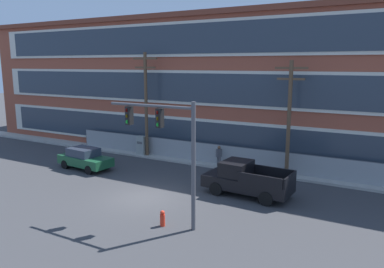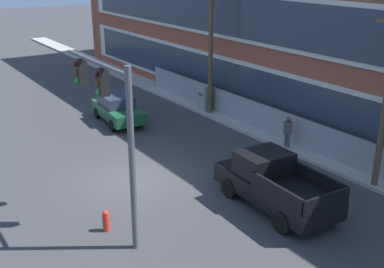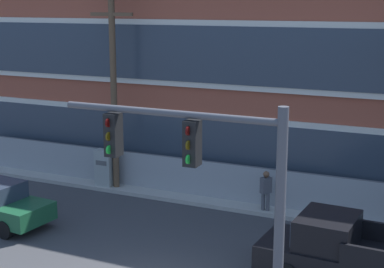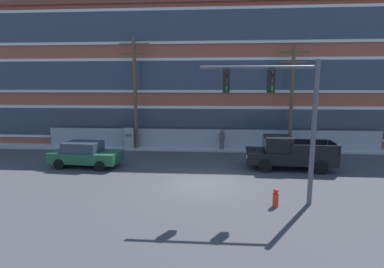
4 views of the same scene
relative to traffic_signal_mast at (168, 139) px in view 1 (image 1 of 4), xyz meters
name	(u,v)px [view 1 (image 1 of 4)]	position (x,y,z in m)	size (l,w,h in m)	color
ground_plane	(143,198)	(-3.23, 2.24, -4.21)	(160.00, 160.00, 0.00)	#38383A
sidewalk_building_side	(208,163)	(-3.23, 10.63, -4.13)	(80.00, 1.61, 0.16)	#9E9B93
brick_mill_building	(223,84)	(-4.91, 16.86, 1.59)	(47.98, 11.46, 11.58)	brown
chain_link_fence	(211,154)	(-2.99, 10.68, -3.37)	(25.90, 0.06, 1.64)	gray
traffic_signal_mast	(168,139)	(0.00, 0.00, 0.00)	(4.75, 0.43, 5.98)	#4C4C51
pickup_truck_black	(246,180)	(1.74, 5.60, -3.27)	(5.27, 2.37, 1.98)	black
sedan_dark_green	(85,158)	(-10.62, 5.14, -3.41)	(4.36, 2.13, 1.56)	#194C2D
utility_pole_near_corner	(146,101)	(-8.72, 10.27, 0.48)	(2.25, 0.26, 8.53)	brown
utility_pole_midblock	(289,115)	(2.95, 10.09, 0.11)	(2.12, 0.26, 7.85)	brown
electrical_cabinet	(141,146)	(-9.27, 10.22, -3.35)	(0.74, 0.50, 1.72)	#939993
pedestrian_near_cabinet	(219,155)	(-2.09, 10.10, -3.23)	(0.42, 0.47, 1.69)	#4C4C51
fire_hydrant	(163,218)	(-0.14, -0.36, -3.83)	(0.24, 0.24, 0.78)	red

